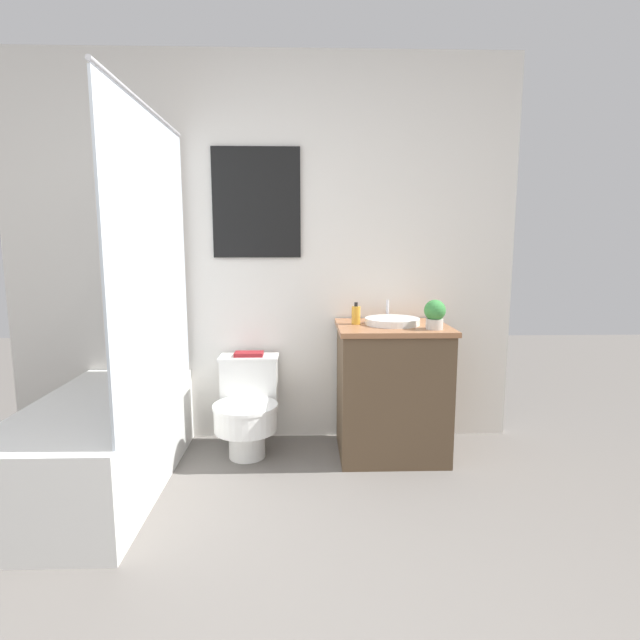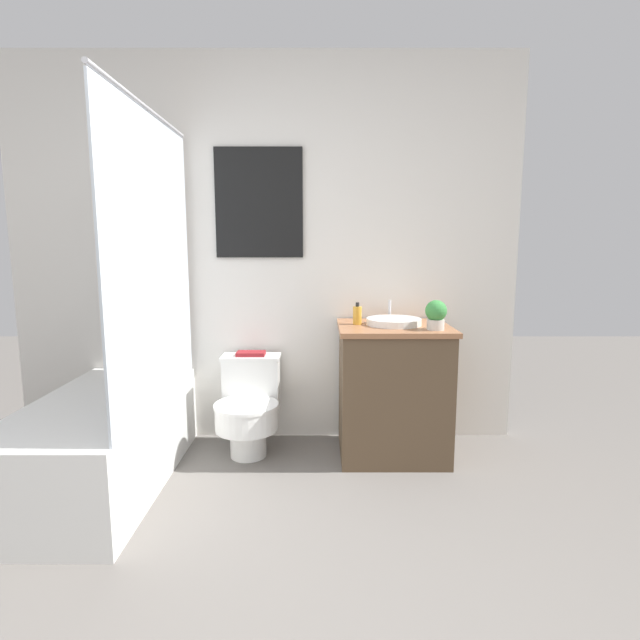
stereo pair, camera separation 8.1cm
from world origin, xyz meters
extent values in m
cube|color=white|center=(0.00, 2.30, 1.25)|extent=(3.32, 0.05, 2.50)
cube|color=black|center=(-0.02, 2.27, 1.57)|extent=(0.56, 0.02, 0.69)
cube|color=silver|center=(-0.02, 2.26, 1.57)|extent=(0.53, 0.01, 0.66)
cube|color=white|center=(-0.82, 1.58, 0.24)|extent=(0.67, 1.40, 0.48)
cube|color=silver|center=(-0.49, 1.58, 1.09)|extent=(0.01, 1.29, 1.73)
cylinder|color=#B7B7BC|center=(-0.49, 1.58, 1.97)|extent=(0.02, 1.29, 0.02)
cylinder|color=white|center=(-0.08, 1.94, 0.10)|extent=(0.22, 0.22, 0.19)
cylinder|color=white|center=(-0.08, 1.90, 0.26)|extent=(0.38, 0.38, 0.14)
cylinder|color=white|center=(-0.08, 1.90, 0.34)|extent=(0.39, 0.39, 0.02)
cube|color=white|center=(-0.08, 2.14, 0.40)|extent=(0.36, 0.18, 0.34)
cube|color=white|center=(-0.08, 2.14, 0.59)|extent=(0.38, 0.19, 0.02)
cube|color=brown|center=(0.82, 1.98, 0.39)|extent=(0.64, 0.54, 0.79)
cube|color=#9E6642|center=(0.82, 1.98, 0.80)|extent=(0.67, 0.57, 0.03)
cylinder|color=white|center=(0.82, 2.00, 0.84)|extent=(0.33, 0.33, 0.04)
cylinder|color=silver|center=(0.82, 2.19, 0.88)|extent=(0.02, 0.02, 0.13)
cylinder|color=gold|center=(0.60, 2.02, 0.87)|extent=(0.05, 0.05, 0.11)
cylinder|color=black|center=(0.60, 2.02, 0.94)|extent=(0.02, 0.02, 0.02)
cylinder|color=beige|center=(1.03, 1.82, 0.85)|extent=(0.10, 0.10, 0.06)
sphere|color=#3D8E42|center=(1.03, 1.82, 0.93)|extent=(0.12, 0.12, 0.12)
cube|color=maroon|center=(-0.08, 2.14, 0.61)|extent=(0.18, 0.11, 0.02)
camera|label=1|loc=(0.29, -1.00, 1.31)|focal=28.00mm
camera|label=2|loc=(0.37, -1.00, 1.31)|focal=28.00mm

